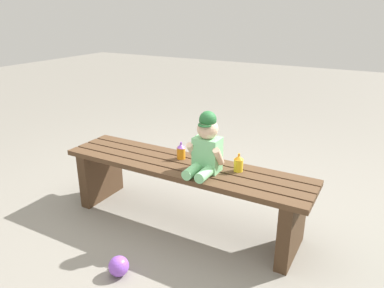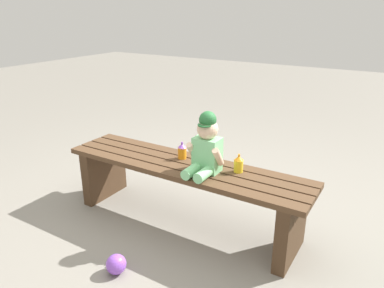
{
  "view_description": "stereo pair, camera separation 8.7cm",
  "coord_description": "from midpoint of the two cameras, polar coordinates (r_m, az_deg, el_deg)",
  "views": [
    {
      "loc": [
        1.17,
        -1.98,
        1.47
      ],
      "look_at": [
        0.09,
        -0.05,
        0.64
      ],
      "focal_mm": 34.18,
      "sensor_mm": 36.0,
      "label": 1
    },
    {
      "loc": [
        1.25,
        -1.94,
        1.47
      ],
      "look_at": [
        0.09,
        -0.05,
        0.64
      ],
      "focal_mm": 34.18,
      "sensor_mm": 36.0,
      "label": 2
    }
  ],
  "objects": [
    {
      "name": "toy_ball",
      "position": [
        2.29,
        -12.49,
        -18.13
      ],
      "size": [
        0.12,
        0.12,
        0.12
      ],
      "primitive_type": "sphere",
      "color": "#8C4CCC",
      "rests_on": "ground_plane"
    },
    {
      "name": "ground_plane",
      "position": [
        2.73,
        -2.18,
        -12.03
      ],
      "size": [
        16.0,
        16.0,
        0.0
      ],
      "primitive_type": "plane",
      "color": "gray"
    },
    {
      "name": "sippy_cup_left",
      "position": [
        2.58,
        -2.68,
        -1.09
      ],
      "size": [
        0.06,
        0.06,
        0.12
      ],
      "color": "orange",
      "rests_on": "park_bench"
    },
    {
      "name": "park_bench",
      "position": [
        2.58,
        -2.27,
        -6.05
      ],
      "size": [
        1.79,
        0.42,
        0.46
      ],
      "color": "#513823",
      "rests_on": "ground_plane"
    },
    {
      "name": "child_figure",
      "position": [
        2.33,
        1.16,
        -0.36
      ],
      "size": [
        0.23,
        0.27,
        0.4
      ],
      "color": "#7FCC8C",
      "rests_on": "park_bench"
    },
    {
      "name": "sippy_cup_right",
      "position": [
        2.4,
        6.25,
        -2.96
      ],
      "size": [
        0.06,
        0.06,
        0.12
      ],
      "color": "yellow",
      "rests_on": "park_bench"
    }
  ]
}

